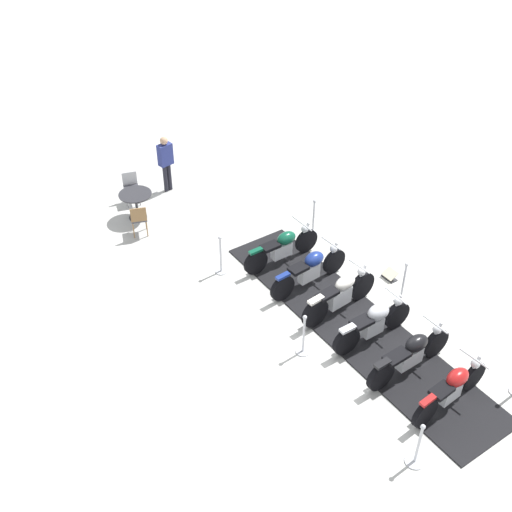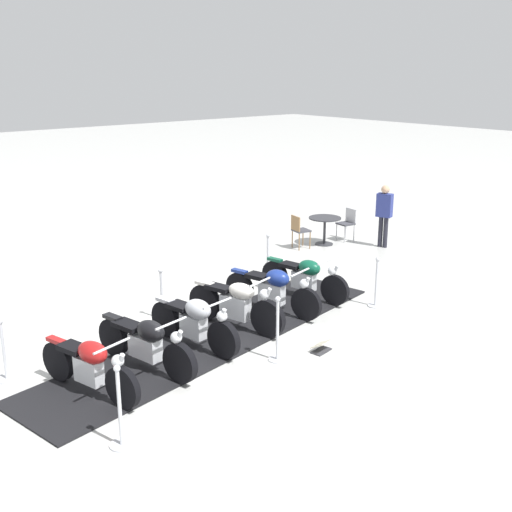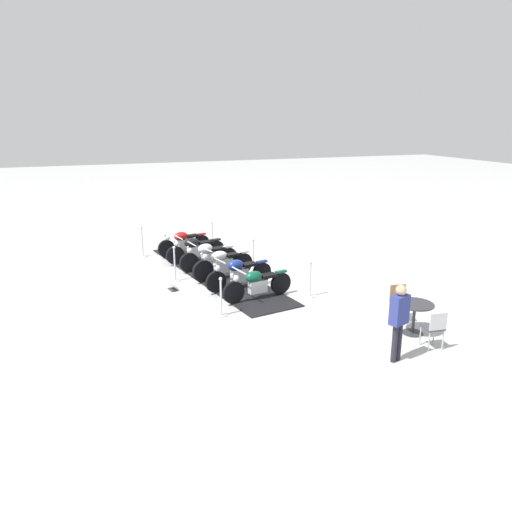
{
  "view_description": "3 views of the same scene",
  "coord_description": "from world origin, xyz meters",
  "px_view_note": "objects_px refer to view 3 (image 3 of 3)",
  "views": [
    {
      "loc": [
        -6.16,
        -8.36,
        9.73
      ],
      "look_at": [
        -1.4,
        2.05,
        0.91
      ],
      "focal_mm": 45.22,
      "sensor_mm": 36.0,
      "label": 1
    },
    {
      "loc": [
        8.39,
        -6.19,
        4.63
      ],
      "look_at": [
        -1.1,
        1.88,
        0.91
      ],
      "focal_mm": 44.52,
      "sensor_mm": 36.0,
      "label": 2
    },
    {
      "loc": [
        4.12,
        14.79,
        4.93
      ],
      "look_at": [
        -1.03,
        0.93,
        0.75
      ],
      "focal_mm": 34.92,
      "sensor_mm": 36.0,
      "label": 3
    }
  ],
  "objects_px": {
    "bystander_person": "(399,316)",
    "stanchion_left_mid": "(254,258)",
    "motorcycle_chrome": "(208,255)",
    "cafe_chair_across_table": "(399,300)",
    "motorcycle_cream": "(223,263)",
    "cafe_chair_near_table": "(434,327)",
    "motorcycle_navy": "(238,272)",
    "stanchion_left_front": "(213,239)",
    "cafe_table": "(414,311)",
    "stanchion_right_mid": "(175,269)",
    "stanchion_right_front": "(143,247)",
    "motorcycle_maroon": "(183,242)",
    "motorcycle_forest": "(257,283)",
    "motorcycle_black": "(195,249)",
    "info_placard": "(173,288)",
    "stanchion_left_rear": "(310,284)",
    "stanchion_right_rear": "(221,303)"
  },
  "relations": [
    {
      "from": "motorcycle_black",
      "to": "motorcycle_forest",
      "type": "height_order",
      "value": "motorcycle_black"
    },
    {
      "from": "motorcycle_black",
      "to": "stanchion_right_mid",
      "type": "distance_m",
      "value": 2.1
    },
    {
      "from": "motorcycle_black",
      "to": "stanchion_right_mid",
      "type": "xyz_separation_m",
      "value": [
        1.07,
        1.81,
        -0.09
      ]
    },
    {
      "from": "motorcycle_forest",
      "to": "stanchion_left_front",
      "type": "height_order",
      "value": "stanchion_left_front"
    },
    {
      "from": "motorcycle_maroon",
      "to": "motorcycle_forest",
      "type": "height_order",
      "value": "motorcycle_forest"
    },
    {
      "from": "motorcycle_forest",
      "to": "cafe_table",
      "type": "xyz_separation_m",
      "value": [
        -2.66,
        3.36,
        0.09
      ]
    },
    {
      "from": "stanchion_right_front",
      "to": "cafe_table",
      "type": "relative_size",
      "value": 1.3
    },
    {
      "from": "info_placard",
      "to": "bystander_person",
      "type": "bearing_deg",
      "value": -159.34
    },
    {
      "from": "motorcycle_cream",
      "to": "cafe_chair_across_table",
      "type": "bearing_deg",
      "value": 110.06
    },
    {
      "from": "motorcycle_cream",
      "to": "stanchion_right_front",
      "type": "bearing_deg",
      "value": -74.35
    },
    {
      "from": "motorcycle_black",
      "to": "motorcycle_navy",
      "type": "height_order",
      "value": "motorcycle_black"
    },
    {
      "from": "bystander_person",
      "to": "stanchion_left_mid",
      "type": "bearing_deg",
      "value": -14.09
    },
    {
      "from": "stanchion_right_mid",
      "to": "cafe_chair_across_table",
      "type": "distance_m",
      "value": 6.77
    },
    {
      "from": "motorcycle_black",
      "to": "bystander_person",
      "type": "height_order",
      "value": "bystander_person"
    },
    {
      "from": "motorcycle_navy",
      "to": "bystander_person",
      "type": "xyz_separation_m",
      "value": [
        -1.66,
        5.4,
        0.49
      ]
    },
    {
      "from": "info_placard",
      "to": "stanchion_left_rear",
      "type": "bearing_deg",
      "value": -127.95
    },
    {
      "from": "motorcycle_forest",
      "to": "motorcycle_black",
      "type": "bearing_deg",
      "value": -90.63
    },
    {
      "from": "motorcycle_maroon",
      "to": "cafe_chair_across_table",
      "type": "bearing_deg",
      "value": 101.79
    },
    {
      "from": "stanchion_right_front",
      "to": "stanchion_left_mid",
      "type": "distance_m",
      "value": 4.25
    },
    {
      "from": "cafe_chair_across_table",
      "to": "bystander_person",
      "type": "bearing_deg",
      "value": -25.59
    },
    {
      "from": "motorcycle_cream",
      "to": "cafe_chair_near_table",
      "type": "height_order",
      "value": "motorcycle_cream"
    },
    {
      "from": "motorcycle_cream",
      "to": "cafe_table",
      "type": "relative_size",
      "value": 2.4
    },
    {
      "from": "motorcycle_cream",
      "to": "cafe_chair_near_table",
      "type": "relative_size",
      "value": 2.37
    },
    {
      "from": "motorcycle_black",
      "to": "motorcycle_cream",
      "type": "distance_m",
      "value": 2.14
    },
    {
      "from": "stanchion_left_rear",
      "to": "stanchion_left_front",
      "type": "distance_m",
      "value": 6.41
    },
    {
      "from": "cafe_chair_near_table",
      "to": "cafe_chair_across_table",
      "type": "distance_m",
      "value": 1.63
    },
    {
      "from": "stanchion_right_front",
      "to": "stanchion_left_mid",
      "type": "bearing_deg",
      "value": 140.77
    },
    {
      "from": "stanchion_right_front",
      "to": "info_placard",
      "type": "distance_m",
      "value": 3.97
    },
    {
      "from": "stanchion_right_mid",
      "to": "stanchion_left_rear",
      "type": "xyz_separation_m",
      "value": [
        -3.29,
        2.69,
        -0.03
      ]
    },
    {
      "from": "motorcycle_forest",
      "to": "cafe_table",
      "type": "distance_m",
      "value": 4.29
    },
    {
      "from": "stanchion_left_front",
      "to": "info_placard",
      "type": "distance_m",
      "value": 5.06
    },
    {
      "from": "cafe_table",
      "to": "stanchion_right_mid",
      "type": "bearing_deg",
      "value": -52.3
    },
    {
      "from": "motorcycle_cream",
      "to": "cafe_chair_near_table",
      "type": "xyz_separation_m",
      "value": [
        -2.92,
        6.27,
        0.02
      ]
    },
    {
      "from": "stanchion_left_front",
      "to": "bystander_person",
      "type": "height_order",
      "value": "bystander_person"
    },
    {
      "from": "stanchion_left_mid",
      "to": "stanchion_left_front",
      "type": "xyz_separation_m",
      "value": [
        0.54,
        -3.16,
        -0.05
      ]
    },
    {
      "from": "stanchion_right_front",
      "to": "motorcycle_maroon",
      "type": "bearing_deg",
      "value": 168.12
    },
    {
      "from": "motorcycle_chrome",
      "to": "cafe_chair_across_table",
      "type": "distance_m",
      "value": 6.63
    },
    {
      "from": "stanchion_left_mid",
      "to": "stanchion_right_rear",
      "type": "relative_size",
      "value": 0.98
    },
    {
      "from": "motorcycle_forest",
      "to": "cafe_chair_across_table",
      "type": "xyz_separation_m",
      "value": [
        -2.82,
        2.55,
        0.05
      ]
    },
    {
      "from": "motorcycle_black",
      "to": "stanchion_right_front",
      "type": "distance_m",
      "value": 2.11
    },
    {
      "from": "stanchion_left_rear",
      "to": "cafe_table",
      "type": "relative_size",
      "value": 1.2
    },
    {
      "from": "motorcycle_cream",
      "to": "stanchion_left_rear",
      "type": "distance_m",
      "value": 3.03
    },
    {
      "from": "stanchion_right_front",
      "to": "cafe_chair_near_table",
      "type": "distance_m",
      "value": 10.89
    },
    {
      "from": "stanchion_right_front",
      "to": "stanchion_right_mid",
      "type": "relative_size",
      "value": 1.01
    },
    {
      "from": "stanchion_right_rear",
      "to": "info_placard",
      "type": "xyz_separation_m",
      "value": [
        0.78,
        -2.36,
        -0.29
      ]
    },
    {
      "from": "motorcycle_navy",
      "to": "cafe_chair_near_table",
      "type": "xyz_separation_m",
      "value": [
        -2.75,
        5.22,
        0.01
      ]
    },
    {
      "from": "stanchion_right_mid",
      "to": "stanchion_left_rear",
      "type": "distance_m",
      "value": 4.25
    },
    {
      "from": "cafe_table",
      "to": "info_placard",
      "type": "bearing_deg",
      "value": -46.64
    },
    {
      "from": "motorcycle_forest",
      "to": "motorcycle_chrome",
      "type": "bearing_deg",
      "value": -90.66
    },
    {
      "from": "motorcycle_forest",
      "to": "motorcycle_navy",
      "type": "bearing_deg",
      "value": -90.4
    }
  ]
}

